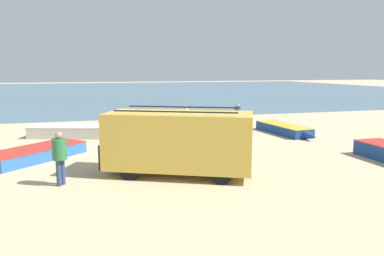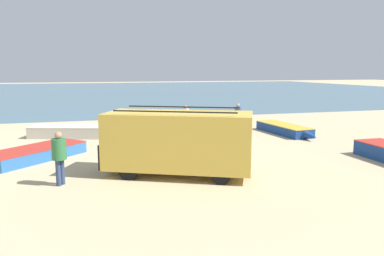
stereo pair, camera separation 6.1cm
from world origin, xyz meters
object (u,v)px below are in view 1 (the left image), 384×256
Objects in this scene: fishing_rowboat_0 at (193,136)px; fisherman_2 at (238,114)px; parked_van at (179,141)px; fishing_rowboat_2 at (285,129)px; fisherman_0 at (185,116)px; fishing_rowboat_3 at (33,154)px; fisherman_3 at (60,153)px; fisherman_1 at (153,130)px; fishing_rowboat_1 at (73,131)px.

fisherman_2 is at bearing 26.71° from fishing_rowboat_0.
parked_van reaches higher than fishing_rowboat_0.
fishing_rowboat_0 is at bearing 43.58° from fisherman_2.
fisherman_0 is at bearing -116.33° from fishing_rowboat_2.
fishing_rowboat_0 is 5.78m from fishing_rowboat_2.
fishing_rowboat_2 reaches higher than fishing_rowboat_0.
fisherman_3 reaches higher than fishing_rowboat_3.
fishing_rowboat_2 is 2.86× the size of fisherman_3.
parked_van is 3.51× the size of fisherman_1.
fisherman_0 is 1.01× the size of fisherman_2.
parked_van reaches higher than fishing_rowboat_3.
fishing_rowboat_2 is 5.96m from fisherman_0.
parked_van is 4.41m from fisherman_1.
fisherman_3 is (-12.17, -6.79, 0.79)m from fishing_rowboat_2.
fishing_rowboat_2 is 13.96m from fisherman_3.
fisherman_0 is at bearing 15.58° from fishing_rowboat_1.
fishing_rowboat_2 is (12.02, -2.41, -0.05)m from fishing_rowboat_1.
parked_van is at bearing -122.88° from fishing_rowboat_0.
fishing_rowboat_2 is at bearing 131.08° from fisherman_2.
fishing_rowboat_3 is (-5.33, 3.81, -0.99)m from parked_van.
parked_van is 4.03m from fisherman_3.
fisherman_2 is at bearing 161.30° from fishing_rowboat_3.
fisherman_1 reaches higher than fishing_rowboat_2.
fisherman_0 is 5.22m from fisherman_1.
fisherman_2 is 13.93m from fisherman_3.
fishing_rowboat_0 is 8.09m from fishing_rowboat_3.
fishing_rowboat_1 is at bearing 69.97° from fisherman_1.
fishing_rowboat_2 is at bearing 147.87° from fishing_rowboat_3.
fishing_rowboat_1 is 9.23m from fisherman_3.
fisherman_1 is 0.99× the size of fisherman_2.
fisherman_3 reaches higher than fishing_rowboat_1.
parked_van is at bearing -146.99° from fisherman_1.
fisherman_3 is at bearing 170.68° from fisherman_1.
fisherman_1 reaches higher than fishing_rowboat_0.
fisherman_3 is at bearing 22.83° from fisherman_0.
fishing_rowboat_2 is 13.78m from fishing_rowboat_3.
fisherman_2 is (11.56, 5.48, 0.70)m from fishing_rowboat_3.
fishing_rowboat_3 is at bearing 30.37° from fisherman_2.
fisherman_1 is 5.98m from fisherman_3.
fishing_rowboat_1 is 10.13m from fisherman_2.
parked_van is 6.74m from fishing_rowboat_0.
fisherman_1 is at bearing 87.41° from fisherman_3.
parked_van reaches higher than fishing_rowboat_1.
fisherman_0 is 0.92× the size of fisherman_3.
fisherman_2 is 0.91× the size of fisherman_3.
fishing_rowboat_2 is 3.16× the size of fisherman_2.
fishing_rowboat_0 is 0.98× the size of fishing_rowboat_3.
fishing_rowboat_1 is at bearing -41.30° from parked_van.
fisherman_2 is at bearing 80.61° from fisherman_3.
fisherman_1 is (-0.13, 4.40, -0.30)m from parked_van.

